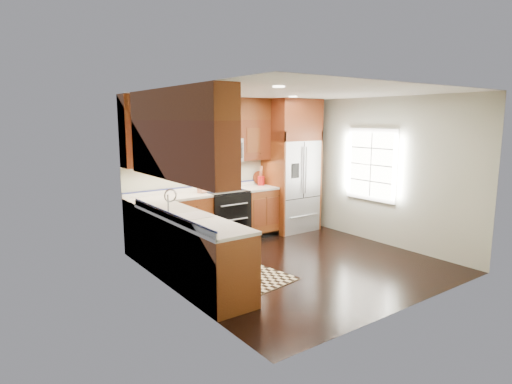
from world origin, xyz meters
TOP-DOWN VIEW (x-y plane):
  - ground at (0.00, 0.00)m, footprint 4.00×4.00m
  - wall_back at (0.00, 2.00)m, footprint 4.00×0.02m
  - wall_left at (-2.00, 0.00)m, footprint 0.02×4.00m
  - wall_right at (2.00, 0.00)m, footprint 0.02×4.00m
  - window at (1.98, 0.20)m, footprint 0.04×1.10m
  - base_cabinets at (-1.23, 0.90)m, footprint 2.85×3.00m
  - countertop at (-1.09, 1.01)m, footprint 2.86×3.01m
  - upper_cabinets at (-1.15, 1.09)m, footprint 2.85×3.00m
  - range at (-0.25, 1.67)m, footprint 0.76×0.67m
  - microwave at (-0.25, 1.80)m, footprint 0.76×0.40m
  - refrigerator at (1.30, 1.63)m, footprint 0.98×0.75m
  - sink_faucet at (-1.73, 0.23)m, footprint 0.54×0.44m
  - rug at (-0.98, 0.15)m, footprint 1.20×1.72m
  - knife_block at (-0.69, 1.71)m, footprint 0.13×0.16m
  - utensil_crock at (0.67, 1.80)m, footprint 0.16×0.16m
  - cutting_board at (0.74, 1.94)m, footprint 0.31×0.31m

SIDE VIEW (x-z plane):
  - ground at x=0.00m, z-range 0.00..0.00m
  - rug at x=-0.98m, z-range 0.00..0.01m
  - base_cabinets at x=-1.23m, z-range 0.00..0.90m
  - range at x=-0.25m, z-range 0.00..0.94m
  - countertop at x=-1.09m, z-range 0.90..0.94m
  - cutting_board at x=0.74m, z-range 0.94..0.96m
  - sink_faucet at x=-1.73m, z-range 0.81..1.18m
  - knife_block at x=-0.69m, z-range 0.91..1.20m
  - utensil_crock at x=0.67m, z-range 0.88..1.26m
  - wall_back at x=0.00m, z-range 0.00..2.60m
  - wall_left at x=-2.00m, z-range 0.00..2.60m
  - wall_right at x=2.00m, z-range 0.00..2.60m
  - refrigerator at x=1.30m, z-range 0.00..2.60m
  - window at x=1.98m, z-range 0.75..2.05m
  - microwave at x=-0.25m, z-range 1.45..1.87m
  - upper_cabinets at x=-1.15m, z-range 1.45..2.60m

